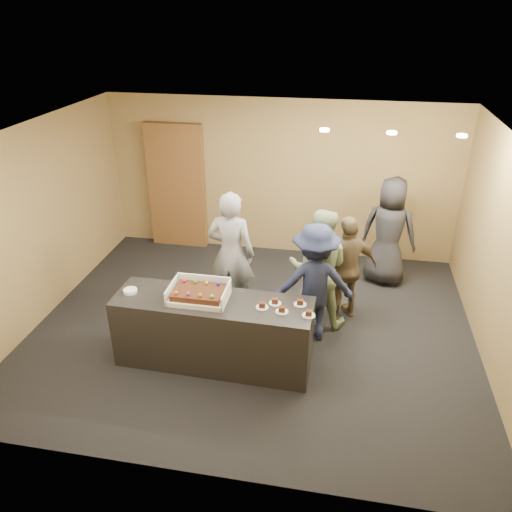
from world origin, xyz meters
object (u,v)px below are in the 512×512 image
(plate_stack, at_px, (130,291))
(person_brown_extra, at_px, (347,268))
(storage_cabinet, at_px, (177,186))
(person_navy_man, at_px, (314,283))
(person_server_grey, at_px, (231,254))
(person_sage_man, at_px, (319,269))
(sheet_cake, at_px, (199,292))
(person_dark_suit, at_px, (389,232))
(cake_box, at_px, (199,295))
(serving_counter, at_px, (214,332))

(plate_stack, distance_m, person_brown_extra, 2.93)
(storage_cabinet, relative_size, person_navy_man, 1.37)
(plate_stack, distance_m, person_server_grey, 1.56)
(person_navy_man, bearing_deg, person_sage_man, -106.14)
(sheet_cake, xyz_separation_m, plate_stack, (-0.87, 0.00, -0.08))
(person_dark_suit, bearing_deg, person_sage_man, 68.69)
(cake_box, xyz_separation_m, person_navy_man, (1.32, 0.74, -0.12))
(storage_cabinet, bearing_deg, person_dark_suit, -11.31)
(sheet_cake, distance_m, person_brown_extra, 2.20)
(storage_cabinet, distance_m, plate_stack, 3.27)
(storage_cabinet, relative_size, plate_stack, 13.45)
(person_sage_man, relative_size, person_navy_man, 1.04)
(sheet_cake, xyz_separation_m, person_server_grey, (0.12, 1.21, -0.08))
(person_sage_man, relative_size, person_brown_extra, 1.11)
(serving_counter, xyz_separation_m, person_brown_extra, (1.56, 1.35, 0.32))
(cake_box, relative_size, person_server_grey, 0.38)
(cake_box, distance_m, person_brown_extra, 2.18)
(serving_counter, height_order, person_brown_extra, person_brown_extra)
(person_dark_suit, bearing_deg, storage_cabinet, 3.19)
(person_navy_man, distance_m, person_dark_suit, 2.01)
(sheet_cake, relative_size, person_brown_extra, 0.38)
(storage_cabinet, xyz_separation_m, cake_box, (1.35, -3.21, -0.18))
(sheet_cake, height_order, plate_stack, sheet_cake)
(person_brown_extra, bearing_deg, person_sage_man, 2.96)
(storage_cabinet, bearing_deg, serving_counter, -64.90)
(serving_counter, bearing_deg, cake_box, 172.65)
(person_brown_extra, bearing_deg, storage_cabinet, -59.45)
(cake_box, height_order, person_server_grey, person_server_grey)
(sheet_cake, xyz_separation_m, person_sage_man, (1.35, 1.12, -0.15))
(person_sage_man, bearing_deg, person_navy_man, 87.42)
(cake_box, relative_size, person_navy_man, 0.42)
(person_server_grey, xyz_separation_m, person_sage_man, (1.23, -0.08, -0.07))
(storage_cabinet, xyz_separation_m, sheet_cake, (1.35, -3.23, -0.13))
(cake_box, xyz_separation_m, plate_stack, (-0.87, -0.02, -0.03))
(plate_stack, bearing_deg, person_navy_man, 19.18)
(storage_cabinet, height_order, cake_box, storage_cabinet)
(person_sage_man, height_order, person_navy_man, person_sage_man)
(cake_box, height_order, person_navy_man, person_navy_man)
(person_navy_man, xyz_separation_m, person_dark_suit, (1.02, 1.73, 0.05))
(sheet_cake, height_order, person_navy_man, person_navy_man)
(storage_cabinet, relative_size, person_server_grey, 1.22)
(person_server_grey, height_order, person_brown_extra, person_server_grey)
(serving_counter, distance_m, storage_cabinet, 3.63)
(cake_box, xyz_separation_m, person_brown_extra, (1.73, 1.32, -0.18))
(cake_box, bearing_deg, plate_stack, -178.50)
(person_navy_man, height_order, person_brown_extra, person_navy_man)
(person_server_grey, bearing_deg, person_dark_suit, -147.31)
(storage_cabinet, height_order, person_sage_man, storage_cabinet)
(person_brown_extra, bearing_deg, person_navy_man, 27.06)
(person_sage_man, relative_size, person_dark_suit, 0.98)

